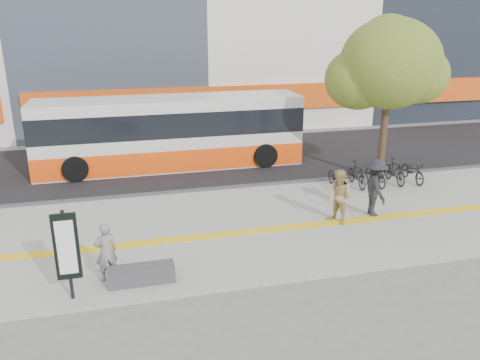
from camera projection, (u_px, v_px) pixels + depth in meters
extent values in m
plane|color=#5E5E5A|center=(234.00, 252.00, 13.59)|extent=(120.00, 120.00, 0.00)
cube|color=gray|center=(222.00, 229.00, 14.95)|extent=(40.00, 7.00, 0.08)
cube|color=gold|center=(226.00, 234.00, 14.48)|extent=(40.00, 0.45, 0.01)
cube|color=black|center=(187.00, 162.00, 21.84)|extent=(40.00, 8.00, 0.06)
cube|color=#3E3E41|center=(203.00, 190.00, 18.15)|extent=(40.00, 0.25, 0.14)
cube|color=#E15012|center=(209.00, 99.00, 26.31)|extent=(19.00, 0.50, 1.40)
cube|color=#3E3E41|center=(142.00, 274.00, 11.78)|extent=(1.60, 0.45, 0.45)
cylinder|color=black|center=(68.00, 256.00, 10.85)|extent=(0.08, 0.08, 2.20)
cube|color=black|center=(66.00, 247.00, 10.78)|extent=(0.55, 0.08, 1.60)
cube|color=white|center=(66.00, 248.00, 10.74)|extent=(0.40, 0.02, 1.30)
cylinder|color=#321F16|center=(383.00, 139.00, 19.04)|extent=(0.28, 0.28, 3.20)
ellipsoid|color=#4A6722|center=(390.00, 64.00, 18.10)|extent=(3.80, 3.80, 3.42)
ellipsoid|color=#4A6722|center=(358.00, 79.00, 18.52)|extent=(2.60, 2.60, 2.34)
ellipsoid|color=#4A6722|center=(416.00, 75.00, 18.07)|extent=(2.40, 2.40, 2.16)
ellipsoid|color=#4A6722|center=(388.00, 40.00, 18.65)|extent=(2.20, 2.20, 1.98)
cube|color=silver|center=(170.00, 132.00, 20.72)|extent=(11.21, 2.33, 2.99)
cube|color=#F14A0C|center=(171.00, 154.00, 21.03)|extent=(11.23, 2.35, 0.93)
cube|color=black|center=(170.00, 121.00, 20.55)|extent=(11.23, 2.35, 1.03)
cylinder|color=black|center=(75.00, 169.00, 19.05)|extent=(1.03, 0.33, 1.03)
cylinder|color=black|center=(79.00, 153.00, 21.19)|extent=(1.03, 0.33, 1.03)
cylinder|color=black|center=(265.00, 156.00, 20.87)|extent=(1.03, 0.33, 1.03)
cylinder|color=black|center=(251.00, 143.00, 23.02)|extent=(1.03, 0.33, 1.03)
imported|color=black|center=(337.00, 177.00, 18.26)|extent=(0.64, 1.66, 0.86)
imported|color=black|center=(357.00, 174.00, 18.44)|extent=(0.52, 1.60, 0.95)
imported|color=black|center=(376.00, 174.00, 18.64)|extent=(0.64, 1.66, 0.86)
imported|color=black|center=(395.00, 171.00, 18.81)|extent=(0.52, 1.60, 0.95)
imported|color=black|center=(413.00, 171.00, 19.01)|extent=(0.64, 1.66, 0.86)
imported|color=black|center=(106.00, 252.00, 11.79)|extent=(0.63, 0.51, 1.51)
imported|color=tan|center=(339.00, 197.00, 15.02)|extent=(0.95, 1.04, 1.74)
imported|color=black|center=(376.00, 188.00, 15.61)|extent=(0.83, 1.29, 1.89)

